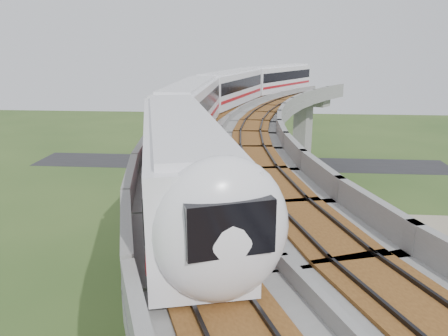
{
  "coord_description": "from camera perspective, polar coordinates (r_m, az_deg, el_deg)",
  "views": [
    {
      "loc": [
        2.81,
        -31.84,
        16.57
      ],
      "look_at": [
        0.16,
        0.42,
        7.5
      ],
      "focal_mm": 35.0,
      "sensor_mm": 36.0,
      "label": 1
    }
  ],
  "objects": [
    {
      "name": "tree_5",
      "position": [
        30.93,
        11.78,
        -11.88
      ],
      "size": [
        2.86,
        2.86,
        3.66
      ],
      "color": "#382314",
      "rests_on": "ground"
    },
    {
      "name": "tree_2",
      "position": [
        48.77,
        11.3,
        -2.59
      ],
      "size": [
        2.14,
        2.14,
        2.48
      ],
      "color": "#382314",
      "rests_on": "ground"
    },
    {
      "name": "ground",
      "position": [
        36.01,
        -0.31,
        -11.75
      ],
      "size": [
        160.0,
        160.0,
        0.0
      ],
      "primitive_type": "plane",
      "color": "#314D1E",
      "rests_on": "ground"
    },
    {
      "name": "tree_6",
      "position": [
        28.5,
        14.24,
        -14.53
      ],
      "size": [
        3.02,
        3.02,
        3.76
      ],
      "color": "#382314",
      "rests_on": "ground"
    },
    {
      "name": "tree_0",
      "position": [
        56.56,
        12.44,
        -0.12
      ],
      "size": [
        2.12,
        2.12,
        2.47
      ],
      "color": "#382314",
      "rests_on": "ground"
    },
    {
      "name": "viaduct",
      "position": [
        32.74,
        6.39,
        2.27
      ],
      "size": [
        19.58,
        73.98,
        11.4
      ],
      "color": "#99968E",
      "rests_on": "ground"
    },
    {
      "name": "asphalt_road",
      "position": [
        64.08,
        2.03,
        0.67
      ],
      "size": [
        60.0,
        8.0,
        0.03
      ],
      "primitive_type": "cube",
      "color": "#232326",
      "rests_on": "ground"
    },
    {
      "name": "tree_4",
      "position": [
        35.69,
        10.98,
        -8.93
      ],
      "size": [
        2.08,
        2.08,
        2.79
      ],
      "color": "#382314",
      "rests_on": "ground"
    },
    {
      "name": "metro_train",
      "position": [
        38.74,
        1.59,
        9.33
      ],
      "size": [
        13.8,
        60.94,
        3.64
      ],
      "color": "white",
      "rests_on": "ground"
    },
    {
      "name": "fence",
      "position": [
        36.23,
        15.53,
        -10.86
      ],
      "size": [
        3.87,
        38.73,
        1.5
      ],
      "color": "#2D382D",
      "rests_on": "ground"
    },
    {
      "name": "tree_3",
      "position": [
        40.42,
        10.36,
        -5.66
      ],
      "size": [
        3.08,
        3.08,
        3.37
      ],
      "color": "#382314",
      "rests_on": "ground"
    },
    {
      "name": "car_dark",
      "position": [
        36.49,
        21.18,
        -11.34
      ],
      "size": [
        4.59,
        3.66,
        1.25
      ],
      "primitive_type": "imported",
      "rotation": [
        0.0,
        0.0,
        2.09
      ],
      "color": "black",
      "rests_on": "dirt_lot"
    },
    {
      "name": "tree_1",
      "position": [
        51.76,
        12.6,
        -1.23
      ],
      "size": [
        2.58,
        2.58,
        2.98
      ],
      "color": "#382314",
      "rests_on": "ground"
    },
    {
      "name": "dirt_lot",
      "position": [
        35.91,
        22.88,
        -13.14
      ],
      "size": [
        18.0,
        26.0,
        0.04
      ],
      "primitive_type": "cube",
      "color": "#7F745C",
      "rests_on": "ground"
    }
  ]
}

